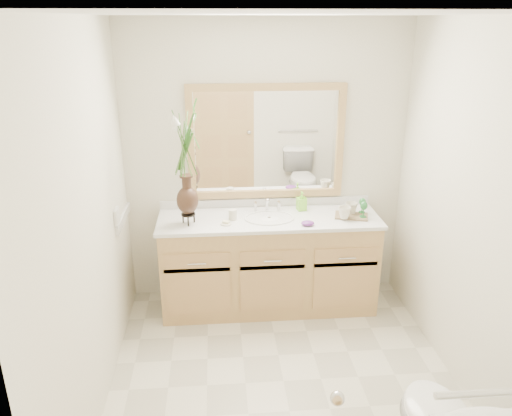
{
  "coord_description": "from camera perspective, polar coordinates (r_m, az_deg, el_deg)",
  "views": [
    {
      "loc": [
        -0.43,
        -2.81,
        2.37
      ],
      "look_at": [
        -0.14,
        0.65,
        1.06
      ],
      "focal_mm": 35.0,
      "sensor_mm": 36.0,
      "label": 1
    }
  ],
  "objects": [
    {
      "name": "vanity",
      "position": [
        4.32,
        1.44,
        -6.38
      ],
      "size": [
        1.8,
        0.55,
        0.8
      ],
      "color": "tan",
      "rests_on": "floor"
    },
    {
      "name": "ceiling",
      "position": [
        2.84,
        4.17,
        21.28
      ],
      "size": [
        2.4,
        2.6,
        0.02
      ],
      "primitive_type": "cube",
      "color": "white",
      "rests_on": "wall_back"
    },
    {
      "name": "wall_right",
      "position": [
        3.45,
        23.73,
        -0.92
      ],
      "size": [
        0.02,
        2.6,
        2.4
      ],
      "primitive_type": "cube",
      "color": "white",
      "rests_on": "floor"
    },
    {
      "name": "goblet_back",
      "position": [
        4.28,
        12.07,
        0.59
      ],
      "size": [
        0.06,
        0.06,
        0.13
      ],
      "color": "#257031",
      "rests_on": "tray"
    },
    {
      "name": "door",
      "position": [
        2.05,
        0.02,
        -21.16
      ],
      "size": [
        0.8,
        0.03,
        2.0
      ],
      "primitive_type": "cube",
      "color": "tan",
      "rests_on": "floor"
    },
    {
      "name": "soap_bottle",
      "position": [
        4.3,
        5.23,
        0.71
      ],
      "size": [
        0.08,
        0.08,
        0.15
      ],
      "primitive_type": "imported",
      "rotation": [
        0.0,
        0.0,
        0.18
      ],
      "color": "#85E936",
      "rests_on": "counter"
    },
    {
      "name": "grab_bar",
      "position": [
        2.38,
        26.13,
        -18.38
      ],
      "size": [
        0.55,
        0.03,
        0.03
      ],
      "primitive_type": "cylinder",
      "rotation": [
        0.0,
        1.57,
        0.0
      ],
      "color": "silver",
      "rests_on": "wall_front"
    },
    {
      "name": "sink",
      "position": [
        4.15,
        1.51,
        -1.86
      ],
      "size": [
        0.38,
        0.34,
        0.23
      ],
      "color": "white",
      "rests_on": "counter"
    },
    {
      "name": "wall_front",
      "position": [
        1.96,
        9.22,
        -16.34
      ],
      "size": [
        2.4,
        0.02,
        2.4
      ],
      "primitive_type": "cube",
      "color": "white",
      "rests_on": "floor"
    },
    {
      "name": "wall_back",
      "position": [
        4.29,
        1.13,
        4.93
      ],
      "size": [
        2.4,
        0.02,
        2.4
      ],
      "primitive_type": "cube",
      "color": "white",
      "rests_on": "floor"
    },
    {
      "name": "tray",
      "position": [
        4.23,
        10.84,
        -0.9
      ],
      "size": [
        0.31,
        0.25,
        0.01
      ],
      "primitive_type": "cube",
      "rotation": [
        0.0,
        0.0,
        -0.28
      ],
      "color": "brown",
      "rests_on": "counter"
    },
    {
      "name": "switch_plate",
      "position": [
        3.91,
        -15.63,
        -0.9
      ],
      "size": [
        0.02,
        0.12,
        0.12
      ],
      "primitive_type": "cube",
      "color": "white",
      "rests_on": "wall_left"
    },
    {
      "name": "floor",
      "position": [
        3.7,
        3.16,
        -19.13
      ],
      "size": [
        2.6,
        2.6,
        0.0
      ],
      "primitive_type": "plane",
      "color": "beige",
      "rests_on": "ground"
    },
    {
      "name": "soap_dish",
      "position": [
        4.01,
        -3.44,
        -1.75
      ],
      "size": [
        0.09,
        0.09,
        0.03
      ],
      "color": "beige",
      "rests_on": "counter"
    },
    {
      "name": "mug_right",
      "position": [
        4.25,
        10.83,
        0.04
      ],
      "size": [
        0.13,
        0.13,
        0.1
      ],
      "primitive_type": "imported",
      "rotation": [
        0.0,
        0.0,
        0.44
      ],
      "color": "beige",
      "rests_on": "tray"
    },
    {
      "name": "counter",
      "position": [
        4.15,
        1.49,
        -1.27
      ],
      "size": [
        1.84,
        0.57,
        0.03
      ],
      "primitive_type": "cube",
      "color": "white",
      "rests_on": "vanity"
    },
    {
      "name": "goblet_front",
      "position": [
        4.18,
        12.22,
        0.16
      ],
      "size": [
        0.06,
        0.06,
        0.14
      ],
      "color": "#257031",
      "rests_on": "tray"
    },
    {
      "name": "mirror",
      "position": [
        4.22,
        1.18,
        7.52
      ],
      "size": [
        1.32,
        0.04,
        0.97
      ],
      "color": "white",
      "rests_on": "wall_back"
    },
    {
      "name": "wall_left",
      "position": [
        3.14,
        -18.65,
        -2.31
      ],
      "size": [
        0.02,
        2.6,
        2.4
      ],
      "primitive_type": "cube",
      "color": "white",
      "rests_on": "floor"
    },
    {
      "name": "mug_left",
      "position": [
        4.14,
        10.08,
        -0.47
      ],
      "size": [
        0.11,
        0.11,
        0.11
      ],
      "primitive_type": "imported",
      "rotation": [
        0.0,
        0.0,
        -0.06
      ],
      "color": "beige",
      "rests_on": "tray"
    },
    {
      "name": "purple_dish",
      "position": [
        4.0,
        5.93,
        -1.73
      ],
      "size": [
        0.13,
        0.12,
        0.04
      ],
      "primitive_type": "ellipsoid",
      "rotation": [
        0.0,
        0.0,
        0.42
      ],
      "color": "#64297C",
      "rests_on": "counter"
    },
    {
      "name": "flower_vase",
      "position": [
        3.87,
        -8.1,
        6.04
      ],
      "size": [
        0.2,
        0.2,
        0.84
      ],
      "rotation": [
        0.0,
        0.0,
        0.1
      ],
      "color": "black",
      "rests_on": "counter"
    },
    {
      "name": "tumbler",
      "position": [
        4.09,
        -2.7,
        -0.76
      ],
      "size": [
        0.07,
        0.07,
        0.09
      ],
      "primitive_type": "cylinder",
      "color": "beige",
      "rests_on": "counter"
    }
  ]
}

